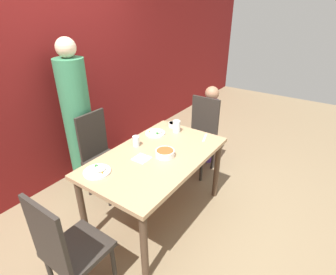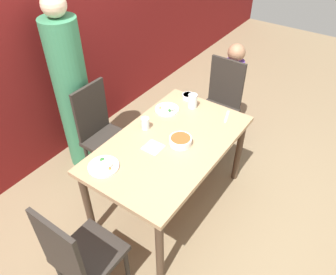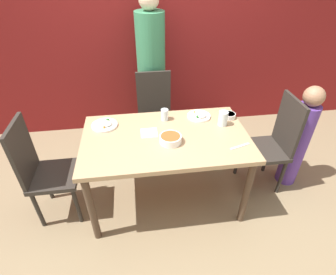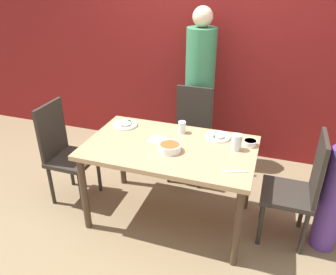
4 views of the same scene
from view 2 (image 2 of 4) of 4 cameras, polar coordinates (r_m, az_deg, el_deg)
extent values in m
plane|color=#847051|center=(3.18, 0.25, -11.10)|extent=(10.00, 10.00, 0.00)
cube|color=maroon|center=(3.26, -21.82, 16.95)|extent=(10.00, 0.06, 2.70)
cube|color=tan|center=(2.66, 0.30, -1.06)|extent=(1.41, 0.84, 0.04)
cylinder|color=#4C3828|center=(2.47, -1.46, -19.12)|extent=(0.06, 0.06, 0.71)
cylinder|color=#4C3828|center=(3.22, 12.20, -2.39)|extent=(0.06, 0.06, 0.71)
cylinder|color=#4C3828|center=(2.78, -13.83, -11.27)|extent=(0.06, 0.06, 0.71)
cylinder|color=#4C3828|center=(3.47, 1.44, 2.16)|extent=(0.06, 0.06, 0.71)
cube|color=#2D2823|center=(3.19, -10.23, -0.62)|extent=(0.40, 0.40, 0.04)
cube|color=#2D2823|center=(3.13, -13.29, 4.59)|extent=(0.38, 0.03, 0.52)
cylinder|color=#2D2823|center=(3.17, -9.60, -6.47)|extent=(0.04, 0.04, 0.42)
cylinder|color=#2D2823|center=(3.33, -5.79, -3.18)|extent=(0.04, 0.04, 0.42)
cylinder|color=#2D2823|center=(3.35, -13.75, -4.04)|extent=(0.04, 0.04, 0.42)
cylinder|color=#2D2823|center=(3.51, -9.94, -1.04)|extent=(0.04, 0.04, 0.42)
cube|color=#2D2823|center=(3.54, 8.27, 4.25)|extent=(0.40, 0.40, 0.04)
cube|color=#2D2823|center=(3.53, 10.15, 9.40)|extent=(0.03, 0.38, 0.52)
cylinder|color=#2D2823|center=(3.62, 4.41, 0.96)|extent=(0.04, 0.04, 0.42)
cylinder|color=#2D2823|center=(3.51, 9.00, -0.98)|extent=(0.04, 0.04, 0.42)
cylinder|color=#2D2823|center=(3.85, 6.98, 3.47)|extent=(0.04, 0.04, 0.42)
cylinder|color=#2D2823|center=(3.75, 11.36, 1.72)|extent=(0.04, 0.04, 0.42)
cube|color=#2D2823|center=(2.42, -13.47, -19.09)|extent=(0.40, 0.40, 0.04)
cube|color=#2D2823|center=(2.14, -18.34, -18.28)|extent=(0.03, 0.38, 0.52)
cylinder|color=#2D2823|center=(2.60, -7.19, -21.26)|extent=(0.04, 0.04, 0.42)
cylinder|color=#2D2823|center=(2.74, -12.68, -17.46)|extent=(0.04, 0.04, 0.42)
cylinder|color=#387F56|center=(3.25, -16.05, 6.47)|extent=(0.32, 0.32, 1.54)
sphere|color=beige|center=(2.89, -19.32, 21.03)|extent=(0.21, 0.21, 0.21)
cylinder|color=#5B3893|center=(3.79, 10.76, 6.85)|extent=(0.20, 0.20, 0.91)
sphere|color=#9E7051|center=(3.53, 11.85, 14.29)|extent=(0.18, 0.18, 0.18)
cylinder|color=white|center=(2.61, 2.19, -0.58)|extent=(0.18, 0.18, 0.06)
cylinder|color=#BC5123|center=(2.59, 2.21, -0.12)|extent=(0.16, 0.16, 0.01)
cylinder|color=white|center=(2.99, -0.18, 4.91)|extent=(0.22, 0.22, 0.02)
ellipsoid|color=white|center=(2.98, 0.40, 5.26)|extent=(0.09, 0.09, 0.03)
cone|color=orange|center=(2.96, 0.79, 5.09)|extent=(0.02, 0.02, 0.03)
cone|color=orange|center=(3.00, 0.29, 5.45)|extent=(0.02, 0.02, 0.02)
sphere|color=#2D702D|center=(2.94, 0.27, 4.77)|extent=(0.03, 0.03, 0.03)
cone|color=orange|center=(2.99, -1.38, 5.33)|extent=(0.02, 0.02, 0.02)
cylinder|color=white|center=(2.47, -11.16, -4.99)|extent=(0.23, 0.23, 0.02)
ellipsoid|color=white|center=(2.45, -10.68, -4.45)|extent=(0.10, 0.10, 0.03)
sphere|color=#2D702D|center=(2.48, -11.36, -3.82)|extent=(0.03, 0.03, 0.03)
cone|color=orange|center=(2.42, -10.08, -5.21)|extent=(0.02, 0.02, 0.03)
cylinder|color=white|center=(3.15, 3.56, 7.16)|extent=(0.11, 0.11, 0.05)
cylinder|color=white|center=(3.14, 3.57, 7.46)|extent=(0.10, 0.10, 0.01)
cylinder|color=silver|center=(3.01, 4.31, 6.37)|extent=(0.08, 0.08, 0.13)
cylinder|color=silver|center=(2.75, -3.98, 2.46)|extent=(0.07, 0.07, 0.11)
cube|color=white|center=(2.59, -2.61, -1.72)|extent=(0.14, 0.14, 0.01)
cube|color=silver|center=(2.96, 10.20, 3.62)|extent=(0.18, 0.07, 0.01)
camera|label=1|loc=(0.46, 32.58, -62.27)|focal=28.00mm
camera|label=3|loc=(1.63, 56.52, 6.39)|focal=28.00mm
camera|label=4|loc=(2.69, 60.76, 11.53)|focal=35.00mm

